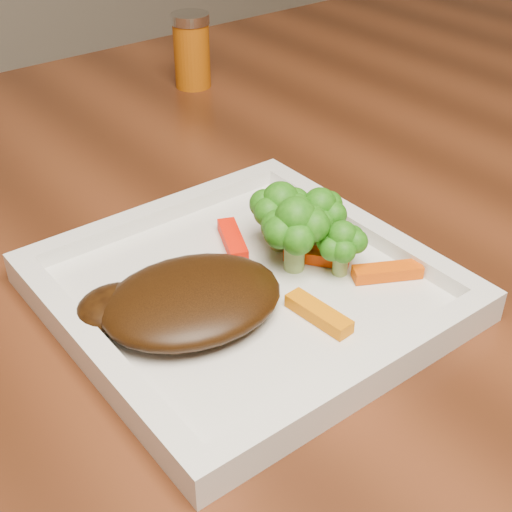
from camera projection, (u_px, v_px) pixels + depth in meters
dining_table at (321, 398)px, 0.98m from camera, size 1.60×0.90×0.75m
plate at (246, 294)px, 0.54m from camera, size 0.27×0.27×0.01m
steak at (192, 300)px, 0.50m from camera, size 0.15×0.12×0.03m
broccoli_0 at (280, 210)px, 0.57m from camera, size 0.07×0.07×0.07m
broccoli_1 at (319, 213)px, 0.57m from camera, size 0.07×0.07×0.06m
broccoli_2 at (342, 241)px, 0.54m from camera, size 0.05×0.05×0.06m
broccoli_3 at (295, 235)px, 0.54m from camera, size 0.07×0.07×0.06m
carrot_1 at (387, 272)px, 0.55m from camera, size 0.05×0.04×0.01m
carrot_2 at (319, 313)px, 0.51m from camera, size 0.02×0.06×0.01m
carrot_3 at (314, 220)px, 0.61m from camera, size 0.06×0.04×0.01m
carrot_4 at (233, 240)px, 0.59m from camera, size 0.04×0.06×0.01m
carrot_5 at (317, 256)px, 0.57m from camera, size 0.04×0.05×0.01m
spice_shaker at (192, 51)px, 0.89m from camera, size 0.05×0.05×0.09m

